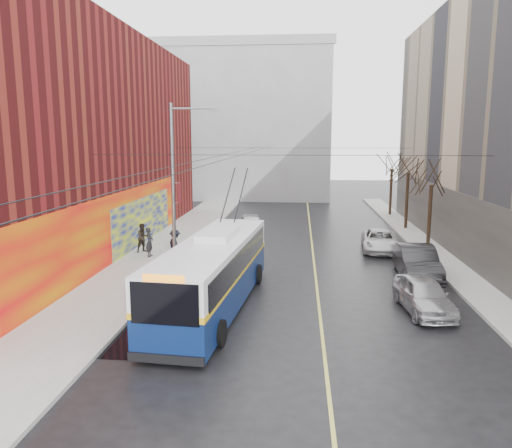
{
  "coord_description": "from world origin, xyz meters",
  "views": [
    {
      "loc": [
        0.58,
        -16.66,
        7.18
      ],
      "look_at": [
        -1.54,
        7.61,
        2.95
      ],
      "focal_mm": 35.0,
      "sensor_mm": 36.0,
      "label": 1
    }
  ],
  "objects_px": {
    "following_car": "(251,224)",
    "pedestrian_c": "(175,245)",
    "streetlight_pole": "(176,181)",
    "tree_far": "(392,160)",
    "parked_car_b": "(417,262)",
    "pedestrian_b": "(143,238)",
    "pedestrian_a": "(150,242)",
    "parked_car_c": "(380,240)",
    "tree_near": "(432,173)",
    "parked_car_a": "(424,295)",
    "tree_mid": "(409,163)",
    "trolleybus": "(213,272)"
  },
  "relations": [
    {
      "from": "trolleybus",
      "to": "pedestrian_b",
      "type": "bearing_deg",
      "value": 127.63
    },
    {
      "from": "trolleybus",
      "to": "tree_near",
      "type": "bearing_deg",
      "value": 51.18
    },
    {
      "from": "pedestrian_b",
      "to": "tree_near",
      "type": "bearing_deg",
      "value": -33.89
    },
    {
      "from": "pedestrian_b",
      "to": "parked_car_c",
      "type": "bearing_deg",
      "value": -34.75
    },
    {
      "from": "parked_car_a",
      "to": "tree_far",
      "type": "bearing_deg",
      "value": 77.43
    },
    {
      "from": "parked_car_c",
      "to": "following_car",
      "type": "distance_m",
      "value": 9.97
    },
    {
      "from": "parked_car_c",
      "to": "tree_mid",
      "type": "bearing_deg",
      "value": 72.44
    },
    {
      "from": "streetlight_pole",
      "to": "following_car",
      "type": "distance_m",
      "value": 11.18
    },
    {
      "from": "tree_mid",
      "to": "pedestrian_b",
      "type": "relative_size",
      "value": 3.73
    },
    {
      "from": "following_car",
      "to": "pedestrian_c",
      "type": "bearing_deg",
      "value": -118.56
    },
    {
      "from": "tree_far",
      "to": "pedestrian_b",
      "type": "distance_m",
      "value": 25.16
    },
    {
      "from": "parked_car_a",
      "to": "pedestrian_c",
      "type": "xyz_separation_m",
      "value": [
        -12.36,
        7.34,
        0.32
      ]
    },
    {
      "from": "tree_mid",
      "to": "tree_far",
      "type": "xyz_separation_m",
      "value": [
        0.0,
        7.0,
        -0.11
      ]
    },
    {
      "from": "streetlight_pole",
      "to": "tree_mid",
      "type": "distance_m",
      "value": 19.96
    },
    {
      "from": "parked_car_c",
      "to": "following_car",
      "type": "relative_size",
      "value": 1.07
    },
    {
      "from": "tree_mid",
      "to": "streetlight_pole",
      "type": "bearing_deg",
      "value": -139.35
    },
    {
      "from": "tree_near",
      "to": "pedestrian_a",
      "type": "distance_m",
      "value": 18.22
    },
    {
      "from": "streetlight_pole",
      "to": "tree_mid",
      "type": "xyz_separation_m",
      "value": [
        15.14,
        13.0,
        0.41
      ]
    },
    {
      "from": "parked_car_b",
      "to": "pedestrian_c",
      "type": "relative_size",
      "value": 2.84
    },
    {
      "from": "pedestrian_a",
      "to": "pedestrian_b",
      "type": "height_order",
      "value": "pedestrian_b"
    },
    {
      "from": "tree_mid",
      "to": "pedestrian_a",
      "type": "bearing_deg",
      "value": -147.08
    },
    {
      "from": "tree_near",
      "to": "parked_car_b",
      "type": "xyz_separation_m",
      "value": [
        -2.31,
        -7.02,
        -4.14
      ]
    },
    {
      "from": "tree_far",
      "to": "parked_car_b",
      "type": "relative_size",
      "value": 1.29
    },
    {
      "from": "parked_car_b",
      "to": "pedestrian_c",
      "type": "distance_m",
      "value": 13.42
    },
    {
      "from": "following_car",
      "to": "tree_near",
      "type": "bearing_deg",
      "value": -24.59
    },
    {
      "from": "pedestrian_a",
      "to": "pedestrian_c",
      "type": "distance_m",
      "value": 1.86
    },
    {
      "from": "tree_far",
      "to": "tree_mid",
      "type": "bearing_deg",
      "value": -90.0
    },
    {
      "from": "parked_car_b",
      "to": "following_car",
      "type": "xyz_separation_m",
      "value": [
        -9.68,
        10.94,
        -0.07
      ]
    },
    {
      "from": "streetlight_pole",
      "to": "parked_car_a",
      "type": "height_order",
      "value": "streetlight_pole"
    },
    {
      "from": "tree_near",
      "to": "parked_car_a",
      "type": "bearing_deg",
      "value": -104.68
    },
    {
      "from": "pedestrian_b",
      "to": "parked_car_b",
      "type": "bearing_deg",
      "value": -57.65
    },
    {
      "from": "parked_car_c",
      "to": "parked_car_b",
      "type": "bearing_deg",
      "value": -77.07
    },
    {
      "from": "parked_car_c",
      "to": "following_car",
      "type": "bearing_deg",
      "value": 156.78
    },
    {
      "from": "tree_far",
      "to": "pedestrian_b",
      "type": "height_order",
      "value": "tree_far"
    },
    {
      "from": "parked_car_a",
      "to": "streetlight_pole",
      "type": "bearing_deg",
      "value": 146.9
    },
    {
      "from": "tree_near",
      "to": "pedestrian_b",
      "type": "distance_m",
      "value": 18.71
    },
    {
      "from": "pedestrian_a",
      "to": "tree_near",
      "type": "bearing_deg",
      "value": -79.26
    },
    {
      "from": "trolleybus",
      "to": "following_car",
      "type": "distance_m",
      "value": 16.43
    },
    {
      "from": "parked_car_c",
      "to": "pedestrian_c",
      "type": "relative_size",
      "value": 2.68
    },
    {
      "from": "parked_car_a",
      "to": "pedestrian_b",
      "type": "distance_m",
      "value": 17.44
    },
    {
      "from": "tree_far",
      "to": "parked_car_a",
      "type": "distance_m",
      "value": 26.77
    },
    {
      "from": "parked_car_a",
      "to": "parked_car_b",
      "type": "xyz_separation_m",
      "value": [
        0.89,
        5.19,
        0.11
      ]
    },
    {
      "from": "parked_car_a",
      "to": "pedestrian_a",
      "type": "xyz_separation_m",
      "value": [
        -14.09,
        8.02,
        0.3
      ]
    },
    {
      "from": "trolleybus",
      "to": "parked_car_a",
      "type": "relative_size",
      "value": 2.8
    },
    {
      "from": "following_car",
      "to": "pedestrian_a",
      "type": "relative_size",
      "value": 2.54
    },
    {
      "from": "streetlight_pole",
      "to": "tree_far",
      "type": "bearing_deg",
      "value": 52.88
    },
    {
      "from": "parked_car_b",
      "to": "tree_far",
      "type": "bearing_deg",
      "value": 85.37
    },
    {
      "from": "parked_car_a",
      "to": "pedestrian_a",
      "type": "relative_size",
      "value": 2.43
    },
    {
      "from": "parked_car_a",
      "to": "pedestrian_b",
      "type": "xyz_separation_m",
      "value": [
        -14.84,
        9.16,
        0.31
      ]
    },
    {
      "from": "following_car",
      "to": "pedestrian_a",
      "type": "distance_m",
      "value": 9.68
    }
  ]
}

